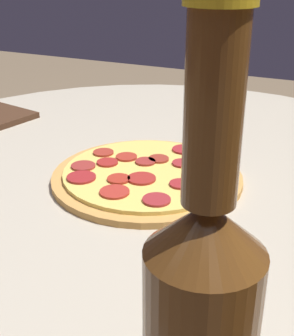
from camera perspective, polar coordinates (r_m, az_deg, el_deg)
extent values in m
cylinder|color=#B2A893|center=(0.78, 0.43, -0.75)|extent=(1.10, 1.10, 0.02)
cylinder|color=#C68E47|center=(0.72, 0.00, -1.08)|extent=(0.29, 0.29, 0.01)
cylinder|color=#EACC60|center=(0.72, 0.00, -0.51)|extent=(0.26, 0.26, 0.01)
cylinder|color=maroon|center=(0.69, -0.66, -1.29)|extent=(0.04, 0.04, 0.00)
cylinder|color=#A22B27|center=(0.77, 6.39, 1.23)|extent=(0.04, 0.04, 0.00)
cylinder|color=#A72C1E|center=(0.69, -3.47, -1.34)|extent=(0.03, 0.03, 0.00)
cylinder|color=maroon|center=(0.74, -7.78, 0.25)|extent=(0.04, 0.04, 0.00)
cylinder|color=maroon|center=(0.63, 1.17, -3.89)|extent=(0.04, 0.04, 0.00)
cylinder|color=maroon|center=(0.76, 1.57, 1.25)|extent=(0.03, 0.03, 0.00)
cylinder|color=#A32D21|center=(0.76, -2.52, 1.36)|extent=(0.03, 0.03, 0.00)
cylinder|color=maroon|center=(0.68, 4.09, -1.95)|extent=(0.03, 0.03, 0.00)
cylinder|color=maroon|center=(0.75, -4.86, 0.68)|extent=(0.03, 0.03, 0.00)
cylinder|color=maroon|center=(0.75, -0.27, 0.81)|extent=(0.03, 0.03, 0.00)
cylinder|color=maroon|center=(0.72, 6.41, -0.37)|extent=(0.04, 0.04, 0.00)
cylinder|color=maroon|center=(0.80, 4.56, 2.27)|extent=(0.04, 0.04, 0.00)
cylinder|color=maroon|center=(0.74, 4.35, 0.59)|extent=(0.03, 0.03, 0.00)
cylinder|color=#AA2E24|center=(0.65, -3.98, -2.93)|extent=(0.04, 0.04, 0.00)
cylinder|color=maroon|center=(0.79, -5.34, 1.90)|extent=(0.03, 0.03, 0.00)
cylinder|color=maroon|center=(0.70, -8.01, -1.14)|extent=(0.04, 0.04, 0.00)
cone|color=#563314|center=(0.25, 7.28, -7.28)|extent=(0.07, 0.07, 0.03)
cylinder|color=#563314|center=(0.23, 8.13, 6.68)|extent=(0.03, 0.03, 0.10)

